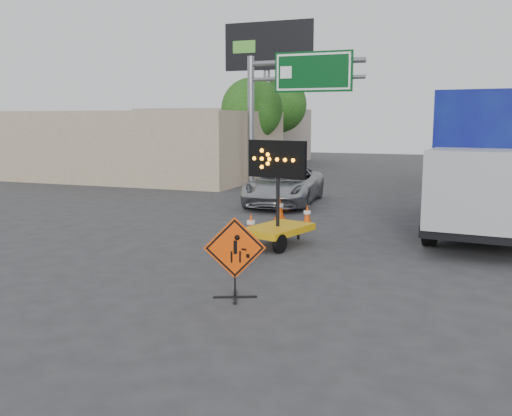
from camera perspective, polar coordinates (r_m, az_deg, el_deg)
The scene contains 16 objects.
ground at distance 11.91m, azimuth -3.06°, elevation -8.47°, with size 100.00×100.00×0.00m, color #2D2D30.
storefront_left_near at distance 35.68m, azimuth -10.66°, elevation 6.22°, with size 14.00×10.00×4.00m, color tan.
storefront_left_far at distance 48.55m, azimuth -2.97°, elevation 7.25°, with size 12.00×10.00×4.40m, color gray.
highway_gantry at distance 29.79m, azimuth 3.23°, elevation 11.78°, with size 6.18×0.38×6.90m.
billboard at distance 38.70m, azimuth 1.24°, elevation 14.50°, with size 6.10×0.54×9.85m.
tree_left_near at distance 34.77m, azimuth -0.41°, elevation 9.87°, with size 3.71×3.71×6.03m.
tree_left_far at distance 42.64m, azimuth 2.30°, elevation 10.26°, with size 4.10×4.10×6.66m.
construction_sign at distance 11.35m, azimuth -2.13°, elevation -4.77°, with size 1.16×0.83×1.65m.
arrow_board at distance 16.08m, azimuth 2.18°, elevation -1.47°, with size 1.84×2.35×2.98m.
pickup_truck at distance 24.07m, azimuth 2.85°, elevation 2.30°, with size 2.65×5.75×1.60m, color #9EA1A5.
box_truck at distance 19.62m, azimuth 22.39°, elevation 3.60°, with size 3.53×9.38×4.36m.
cone_a at distance 15.80m, azimuth -2.10°, elevation -2.75°, with size 0.46×0.46×0.74m.
cone_b at distance 17.11m, azimuth -0.51°, elevation -1.78°, with size 0.40×0.40×0.77m.
cone_c at distance 19.19m, azimuth 5.14°, elevation -0.72°, with size 0.45×0.45×0.73m.
cone_d at distance 20.49m, azimuth 2.40°, elevation -0.02°, with size 0.48×0.48×0.78m.
cone_e at distance 22.44m, azimuth 3.00°, elevation 0.79°, with size 0.46×0.46×0.80m.
Camera 1 is at (4.64, -10.38, 3.54)m, focal length 40.00 mm.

